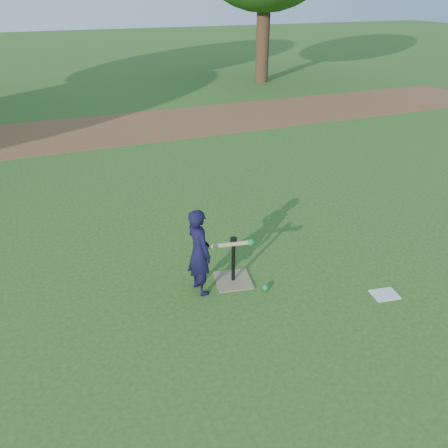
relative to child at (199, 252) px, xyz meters
name	(u,v)px	position (x,y,z in m)	size (l,w,h in m)	color
ground	(216,298)	(0.12, -0.22, -0.54)	(80.00, 80.00, 0.00)	#285116
dirt_strip	(111,129)	(0.12, 7.28, -0.53)	(24.00, 3.00, 0.01)	brown
child	(199,252)	(0.00, 0.00, 0.00)	(0.39, 0.26, 1.07)	black
wiffle_ball_ground	(265,287)	(0.72, -0.30, -0.50)	(0.08, 0.08, 0.08)	#0C853B
clipboard	(385,294)	(1.99, -0.91, -0.53)	(0.30, 0.23, 0.01)	silver
batting_tee	(233,274)	(0.44, 0.02, -0.43)	(0.50, 0.50, 0.61)	olive
swing_action	(228,245)	(0.35, -0.02, 0.02)	(0.67, 0.20, 0.08)	tan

